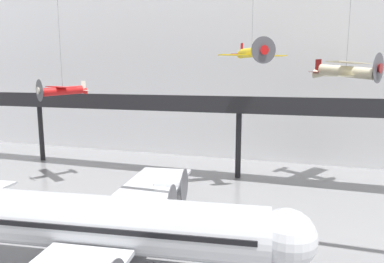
% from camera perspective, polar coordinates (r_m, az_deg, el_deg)
% --- Properties ---
extents(hangar_back_wall, '(140.00, 3.00, 26.50)m').
position_cam_1_polar(hangar_back_wall, '(53.59, 10.07, 9.59)').
color(hangar_back_wall, white).
rests_on(hangar_back_wall, ground).
extents(mezzanine_walkway, '(110.00, 3.20, 10.44)m').
position_cam_1_polar(mezzanine_walkway, '(41.72, 7.63, 3.66)').
color(mezzanine_walkway, black).
rests_on(mezzanine_walkway, ground).
extents(airliner_silver_main, '(27.66, 31.66, 10.19)m').
position_cam_1_polar(airliner_silver_main, '(23.19, -16.28, -14.43)').
color(airliner_silver_main, silver).
rests_on(airliner_silver_main, ground).
extents(suspended_plane_red_highwing, '(6.66, 6.04, 12.58)m').
position_cam_1_polar(suspended_plane_red_highwing, '(43.65, -20.76, 6.44)').
color(suspended_plane_red_highwing, red).
extents(suspended_plane_cream_biplane, '(7.99, 8.98, 10.63)m').
position_cam_1_polar(suspended_plane_cream_biplane, '(44.20, 24.29, 9.15)').
color(suspended_plane_cream_biplane, beige).
extents(suspended_plane_yellow_lowwing, '(7.16, 6.53, 8.67)m').
position_cam_1_polar(suspended_plane_yellow_lowwing, '(39.26, 9.92, 12.80)').
color(suspended_plane_yellow_lowwing, yellow).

